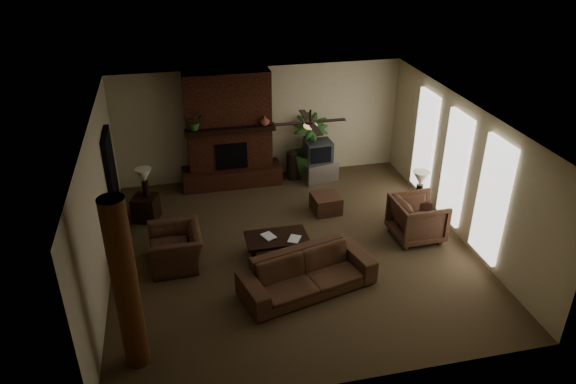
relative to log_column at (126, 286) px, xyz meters
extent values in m
plane|color=brown|center=(2.95, 2.40, -1.40)|extent=(7.00, 7.00, 0.00)
plane|color=silver|center=(2.95, 2.40, 1.40)|extent=(7.00, 7.00, 0.00)
plane|color=#BDAF89|center=(2.95, 5.90, 0.00)|extent=(7.00, 0.00, 7.00)
plane|color=#BDAF89|center=(2.95, -1.10, 0.00)|extent=(7.00, 0.00, 7.00)
plane|color=#BDAF89|center=(-0.55, 2.40, 0.00)|extent=(0.00, 7.00, 7.00)
plane|color=#BDAF89|center=(6.45, 2.40, 0.00)|extent=(0.00, 7.00, 7.00)
cube|color=#532516|center=(2.15, 5.65, 0.00)|extent=(2.00, 0.50, 2.80)
cube|color=#532516|center=(2.15, 5.55, -1.17)|extent=(2.40, 0.70, 0.45)
cube|color=black|center=(2.15, 5.39, -0.58)|extent=(0.75, 0.04, 0.65)
cube|color=black|center=(2.15, 5.37, 0.10)|extent=(2.10, 0.28, 0.12)
cube|color=white|center=(6.40, 4.00, -0.05)|extent=(0.08, 0.85, 2.35)
cube|color=white|center=(6.40, 2.60, -0.05)|extent=(0.08, 0.85, 2.35)
cube|color=white|center=(6.40, 1.20, -0.05)|extent=(0.08, 0.85, 2.35)
cylinder|color=brown|center=(0.00, 0.00, 0.00)|extent=(0.36, 0.36, 2.80)
cube|color=black|center=(-0.49, 4.20, -0.35)|extent=(0.10, 1.00, 2.10)
cylinder|color=black|center=(3.35, 2.70, 1.28)|extent=(0.04, 0.04, 0.24)
cylinder|color=black|center=(3.35, 2.70, 1.16)|extent=(0.20, 0.20, 0.06)
ellipsoid|color=#F2BF72|center=(3.35, 2.70, 1.10)|extent=(0.26, 0.26, 0.14)
cube|color=black|center=(3.75, 2.70, 1.17)|extent=(0.55, 0.12, 0.01)
cube|color=black|center=(2.95, 2.70, 1.17)|extent=(0.55, 0.12, 0.01)
cube|color=black|center=(3.35, 3.10, 1.17)|extent=(0.12, 0.55, 0.01)
cube|color=black|center=(3.35, 2.30, 1.17)|extent=(0.12, 0.55, 0.01)
imported|color=#4F3322|center=(2.92, 1.11, -0.93)|extent=(2.50, 1.29, 0.94)
imported|color=#4F3322|center=(0.68, 2.43, -0.92)|extent=(0.76, 1.13, 0.97)
imported|color=#4F3322|center=(5.55, 2.28, -0.91)|extent=(0.93, 0.99, 0.99)
cube|color=black|center=(2.61, 2.27, -1.00)|extent=(1.20, 0.70, 0.06)
cube|color=black|center=(2.11, 2.02, -1.21)|extent=(0.07, 0.07, 0.37)
cube|color=black|center=(3.11, 2.02, -1.21)|extent=(0.07, 0.07, 0.37)
cube|color=black|center=(2.11, 2.52, -1.21)|extent=(0.07, 0.07, 0.37)
cube|color=black|center=(3.11, 2.52, -1.21)|extent=(0.07, 0.07, 0.37)
cube|color=#4F3322|center=(4.03, 3.73, -1.20)|extent=(0.64, 0.64, 0.40)
cube|color=#B9B9BC|center=(4.31, 5.31, -1.15)|extent=(0.94, 0.67, 0.50)
cube|color=#353537|center=(4.28, 5.36, -0.64)|extent=(0.68, 0.54, 0.52)
cube|color=black|center=(4.28, 5.10, -0.64)|extent=(0.52, 0.06, 0.40)
cylinder|color=black|center=(3.70, 5.55, -1.05)|extent=(0.34, 0.34, 0.70)
sphere|color=black|center=(3.70, 5.55, -0.80)|extent=(0.34, 0.34, 0.34)
imported|color=#2F5B24|center=(4.12, 5.55, -0.95)|extent=(1.05, 1.68, 0.90)
cube|color=black|center=(0.10, 4.27, -1.12)|extent=(0.63, 0.63, 0.55)
cylinder|color=black|center=(0.15, 4.30, -0.67)|extent=(0.15, 0.15, 0.35)
cone|color=white|center=(0.15, 4.30, -0.35)|extent=(0.39, 0.39, 0.30)
cube|color=black|center=(5.85, 2.94, -1.12)|extent=(0.58, 0.58, 0.55)
cylinder|color=black|center=(5.83, 2.88, -0.67)|extent=(0.15, 0.15, 0.35)
cone|color=white|center=(5.83, 2.88, -0.35)|extent=(0.38, 0.38, 0.30)
imported|color=#2F5B24|center=(1.35, 5.40, 0.32)|extent=(0.44, 0.47, 0.33)
imported|color=#95503B|center=(2.96, 5.33, 0.27)|extent=(0.25, 0.26, 0.22)
imported|color=#999999|center=(2.35, 2.26, -0.83)|extent=(0.21, 0.11, 0.29)
imported|color=#999999|center=(2.83, 2.15, -0.82)|extent=(0.20, 0.12, 0.29)
camera|label=1|loc=(0.90, -6.36, 4.68)|focal=33.56mm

